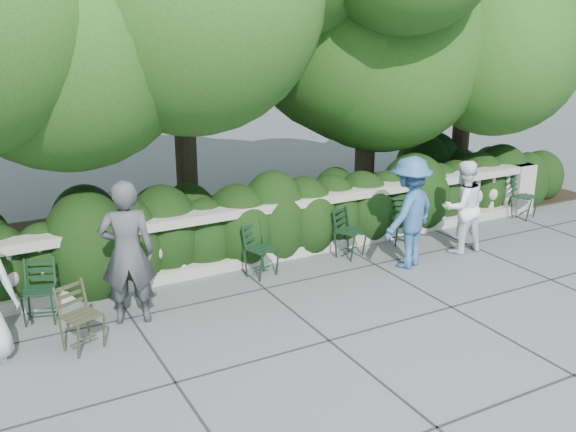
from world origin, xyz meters
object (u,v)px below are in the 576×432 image
chair_d (405,246)px  chair_c (268,278)px  chair_e (357,258)px  chair_weathered (92,353)px  person_casual_man (462,207)px  person_older_blue (409,213)px  chair_f (530,219)px  person_woman_grey (127,253)px  chair_b (41,326)px

chair_d → chair_c: bearing=-162.1°
chair_e → chair_weathered: size_ratio=1.00×
chair_c → chair_e: same height
person_casual_man → person_older_blue: 1.22m
chair_weathered → person_older_blue: person_older_blue is taller
chair_c → chair_d: (2.76, 0.15, 0.00)m
chair_d → person_older_blue: 1.29m
chair_weathered → chair_f: bearing=-15.1°
chair_d → chair_e: (-1.09, -0.10, 0.00)m
chair_c → chair_f: 5.88m
chair_e → person_older_blue: bearing=-73.0°
chair_c → chair_d: 2.76m
chair_d → person_casual_man: size_ratio=0.53×
chair_c → person_woman_grey: (-2.22, -0.41, 0.96)m
person_woman_grey → person_casual_man: person_woman_grey is taller
chair_b → chair_d: (6.08, 0.13, 0.00)m
chair_c → person_woman_grey: 2.46m
person_older_blue → person_woman_grey: bearing=-22.7°
chair_d → person_older_blue: (-0.56, -0.74, 0.90)m
person_older_blue → chair_f: bearing=171.3°
chair_e → person_woman_grey: size_ratio=0.44×
chair_f → person_older_blue: size_ratio=0.47×
chair_e → chair_weathered: bearing=170.2°
chair_weathered → person_woman_grey: bearing=19.3°
chair_weathered → person_older_blue: size_ratio=0.47×
person_older_blue → chair_e: bearing=-70.6°
chair_c → person_woman_grey: size_ratio=0.44×
person_older_blue → chair_b: bearing=-26.6°
person_casual_man → person_older_blue: size_ratio=0.88×
chair_f → person_older_blue: (-3.68, -0.76, 0.90)m
chair_b → chair_c: size_ratio=1.00×
chair_b → chair_weathered: same height
chair_c → chair_f: same height
chair_weathered → person_casual_man: 6.37m
chair_b → chair_d: same height
chair_c → person_older_blue: size_ratio=0.47×
chair_d → chair_f: bearing=15.2°
chair_f → chair_e: bearing=161.7°
chair_e → chair_f: bearing=-21.1°
person_casual_man → chair_weathered: bearing=10.0°
chair_b → person_older_blue: size_ratio=0.47×
chair_e → person_woman_grey: person_woman_grey is taller
chair_b → person_casual_man: size_ratio=0.53×
chair_e → person_woman_grey: 4.04m
chair_e → person_woman_grey: bearing=163.9°
person_woman_grey → person_casual_man: (5.63, -0.09, -0.17)m
person_woman_grey → person_casual_man: bearing=-163.2°
chair_e → person_casual_man: 1.98m
chair_d → chair_f: same height
person_woman_grey → chair_d: bearing=-156.0°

